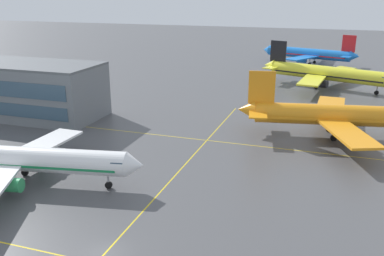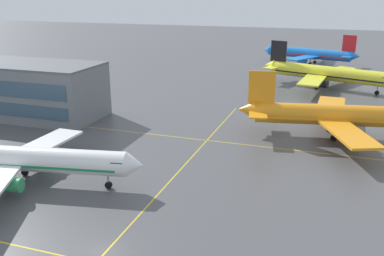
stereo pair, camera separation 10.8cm
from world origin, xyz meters
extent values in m
plane|color=#4C4C4F|center=(0.00, 0.00, 0.00)|extent=(600.00, 600.00, 0.00)
cylinder|color=white|center=(-19.82, 12.10, 3.92)|extent=(30.76, 9.21, 3.64)
cone|color=white|center=(-3.55, 15.15, 3.92)|extent=(3.10, 3.96, 3.56)
cube|color=white|center=(-22.25, 19.92, 3.35)|extent=(5.32, 14.47, 0.38)
cylinder|color=#2D9956|center=(-18.71, 7.25, 2.10)|extent=(3.57, 2.57, 2.01)
cylinder|color=#2D9956|center=(-20.54, 17.03, 2.10)|extent=(3.57, 2.57, 2.01)
cube|color=#385166|center=(-5.71, 14.74, 4.45)|extent=(2.31, 3.60, 0.67)
cube|color=#197F47|center=(-19.82, 12.10, 3.47)|extent=(28.36, 8.79, 0.34)
cylinder|color=#99999E|center=(-7.59, 14.39, 1.58)|extent=(0.27, 0.27, 1.58)
cylinder|color=black|center=(-7.59, 14.39, 0.53)|extent=(1.11, 0.62, 1.05)
cylinder|color=#99999E|center=(-21.24, 9.30, 1.58)|extent=(0.27, 0.27, 1.58)
cylinder|color=black|center=(-21.24, 9.30, 0.53)|extent=(1.11, 0.62, 1.05)
cylinder|color=#99999E|center=(-22.16, 14.19, 1.58)|extent=(0.27, 0.27, 1.58)
cylinder|color=black|center=(-22.16, 14.19, 0.53)|extent=(1.11, 0.62, 1.05)
cylinder|color=orange|center=(24.66, 49.48, 4.40)|extent=(34.53, 10.29, 4.08)
cone|color=orange|center=(6.07, 46.03, 4.83)|extent=(4.09, 4.44, 3.88)
cube|color=orange|center=(8.82, 46.54, 9.45)|extent=(5.14, 1.32, 6.44)
cube|color=orange|center=(8.88, 43.28, 4.83)|extent=(4.40, 6.12, 0.26)
cube|color=orange|center=(7.70, 49.61, 4.83)|extent=(4.40, 6.12, 0.26)
cube|color=orange|center=(25.27, 40.31, 3.76)|extent=(11.33, 17.02, 0.43)
cube|color=orange|center=(21.93, 58.26, 3.76)|extent=(6.00, 16.25, 0.43)
cylinder|color=#333338|center=(25.89, 44.03, 2.36)|extent=(4.00, 2.88, 2.26)
cylinder|color=#333338|center=(23.85, 55.01, 2.36)|extent=(4.00, 2.88, 2.26)
cube|color=orange|center=(24.66, 49.48, 3.89)|extent=(31.84, 9.83, 0.39)
cylinder|color=#99999E|center=(23.05, 46.34, 1.77)|extent=(0.30, 0.30, 1.77)
cylinder|color=black|center=(23.05, 46.34, 0.59)|extent=(1.25, 0.69, 1.18)
cylinder|color=#99999E|center=(22.03, 51.83, 1.77)|extent=(0.30, 0.30, 1.77)
cylinder|color=black|center=(22.03, 51.83, 0.59)|extent=(1.25, 0.69, 1.18)
cylinder|color=yellow|center=(20.30, 94.13, 4.41)|extent=(34.00, 14.64, 4.09)
cone|color=yellow|center=(2.30, 100.05, 4.84)|extent=(4.49, 4.77, 3.89)
cube|color=black|center=(4.96, 99.17, 9.47)|extent=(5.03, 1.98, 6.46)
cube|color=yellow|center=(3.44, 96.27, 4.84)|extent=(5.02, 6.39, 0.26)
cube|color=yellow|center=(5.46, 102.41, 4.84)|extent=(5.02, 6.39, 0.26)
cube|color=yellow|center=(16.42, 85.78, 3.77)|extent=(7.31, 16.66, 0.43)
cube|color=yellow|center=(22.13, 103.16, 3.77)|extent=(12.96, 16.77, 0.43)
cylinder|color=black|center=(18.75, 88.75, 2.37)|extent=(4.18, 3.29, 2.26)
cylinder|color=black|center=(22.25, 99.38, 2.37)|extent=(4.18, 3.29, 2.26)
cube|color=black|center=(20.30, 94.13, 3.90)|extent=(31.39, 13.82, 0.39)
cylinder|color=#99999E|center=(33.59, 89.76, 1.78)|extent=(0.30, 0.30, 1.78)
cylinder|color=black|center=(33.59, 89.76, 0.59)|extent=(1.28, 0.83, 1.18)
cylinder|color=#99999E|center=(17.38, 92.15, 1.78)|extent=(0.30, 0.30, 1.78)
cylinder|color=black|center=(17.38, 92.15, 0.59)|extent=(1.28, 0.83, 1.18)
cylinder|color=#99999E|center=(19.13, 97.46, 1.78)|extent=(0.30, 0.30, 1.78)
cylinder|color=black|center=(19.13, 97.46, 0.59)|extent=(1.28, 0.83, 1.18)
cylinder|color=blue|center=(11.52, 136.57, 4.15)|extent=(32.10, 13.03, 3.84)
cone|color=blue|center=(-5.24, 141.62, 4.15)|extent=(3.61, 4.37, 3.77)
cone|color=blue|center=(28.56, 131.42, 4.55)|extent=(4.15, 4.43, 3.65)
cube|color=red|center=(26.04, 132.18, 8.90)|extent=(4.75, 1.75, 6.07)
cube|color=blue|center=(27.40, 134.94, 4.55)|extent=(4.62, 5.97, 0.24)
cube|color=blue|center=(25.65, 129.13, 4.55)|extent=(4.62, 5.97, 0.24)
cube|color=blue|center=(14.97, 144.51, 3.54)|extent=(6.51, 15.56, 0.40)
cube|color=blue|center=(10.00, 128.04, 3.54)|extent=(11.92, 15.83, 0.40)
cylinder|color=blue|center=(12.84, 141.66, 2.23)|extent=(3.91, 3.03, 2.12)
cylinder|color=blue|center=(9.80, 131.59, 2.23)|extent=(3.91, 3.03, 2.12)
cube|color=#385166|center=(-3.01, 140.95, 4.70)|extent=(2.76, 3.91, 0.71)
cube|color=red|center=(11.52, 136.57, 3.67)|extent=(29.63, 12.32, 0.36)
cylinder|color=#99999E|center=(-1.07, 140.37, 1.67)|extent=(0.28, 0.28, 1.67)
cylinder|color=black|center=(-1.07, 140.37, 0.56)|extent=(1.20, 0.76, 1.11)
cylinder|color=#99999E|center=(14.21, 138.50, 1.67)|extent=(0.28, 0.28, 1.67)
cylinder|color=black|center=(14.21, 138.50, 0.56)|extent=(1.20, 0.76, 1.11)
cylinder|color=#99999E|center=(12.69, 133.46, 1.67)|extent=(0.28, 0.28, 1.67)
cylinder|color=black|center=(12.69, 133.46, 0.56)|extent=(1.20, 0.76, 1.11)
cube|color=yellow|center=(0.00, 38.94, 0.00)|extent=(145.11, 0.20, 0.01)
cube|color=yellow|center=(0.00, 18.47, 0.00)|extent=(0.20, 90.06, 0.01)
camera|label=1|loc=(21.95, -35.39, 27.61)|focal=39.99mm
camera|label=2|loc=(22.05, -35.35, 27.61)|focal=39.99mm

